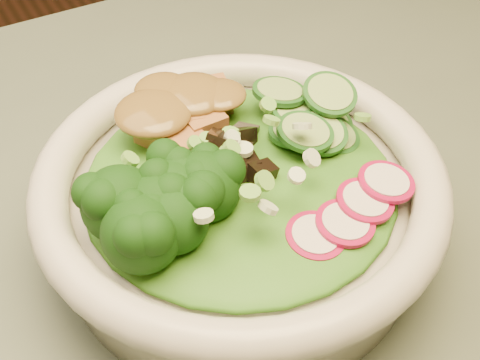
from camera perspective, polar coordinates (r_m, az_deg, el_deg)
salad_bowl at (r=0.42m, az=-0.00°, el=-1.87°), size 0.26×0.26×0.07m
lettuce_bed at (r=0.41m, az=0.00°, el=0.10°), size 0.19×0.19×0.02m
broccoli_florets at (r=0.37m, az=-6.05°, el=-3.07°), size 0.08×0.08×0.04m
radish_slices at (r=0.38m, az=7.27°, el=-3.79°), size 0.11×0.05×0.02m
cucumber_slices at (r=0.44m, az=5.68°, el=5.19°), size 0.08×0.08×0.03m
mushroom_heap at (r=0.41m, az=-1.19°, el=2.20°), size 0.08×0.08×0.04m
tofu_cubes at (r=0.44m, az=-5.67°, el=5.00°), size 0.09×0.07×0.03m
peanut_sauce at (r=0.43m, az=-5.78°, el=6.28°), size 0.07×0.05×0.02m
scallion_garnish at (r=0.39m, az=0.00°, el=2.46°), size 0.18×0.18×0.02m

